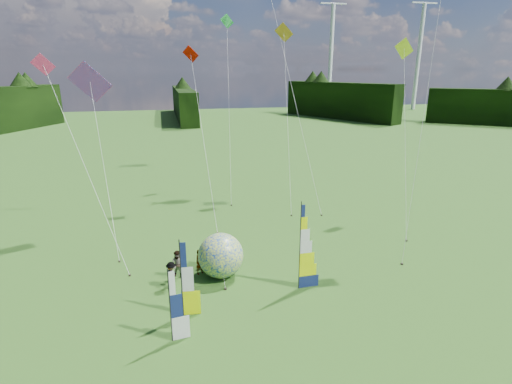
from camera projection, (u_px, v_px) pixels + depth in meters
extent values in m
plane|color=#346519|center=(295.00, 322.00, 19.42)|extent=(220.00, 220.00, 0.00)
sphere|color=#00279F|center=(221.00, 255.00, 23.37)|extent=(2.90, 2.90, 2.67)
imported|color=#66594C|center=(200.00, 262.00, 23.81)|extent=(0.66, 0.58, 1.53)
imported|color=#66594C|center=(178.00, 265.00, 23.26)|extent=(0.94, 0.71, 1.73)
imported|color=#66594C|center=(171.00, 275.00, 22.27)|extent=(0.67, 1.08, 1.56)
imported|color=#66594C|center=(209.00, 254.00, 24.78)|extent=(0.85, 0.96, 1.57)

